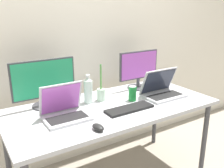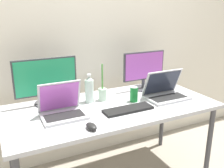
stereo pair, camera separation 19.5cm
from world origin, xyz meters
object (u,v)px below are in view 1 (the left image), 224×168
laptop_secondary (162,90)px  water_bottle (88,90)px  mouse_by_keyboard (98,127)px  soda_can_by_laptop (166,79)px  keyboard_main (129,109)px  monitor_left (44,83)px  laptop_silver (64,110)px  work_desk (112,112)px  bamboo_vase (101,94)px  soda_can_near_keyboard (132,93)px  monitor_center (139,69)px

laptop_secondary → water_bottle: size_ratio=1.50×
mouse_by_keyboard → soda_can_by_laptop: bearing=18.6°
water_bottle → keyboard_main: bearing=-57.0°
laptop_secondary → soda_can_by_laptop: 0.33m
monitor_left → laptop_silver: bearing=-81.6°
laptop_secondary → keyboard_main: laptop_secondary is taller
work_desk → laptop_secondary: 0.50m
laptop_secondary → water_bottle: bearing=161.8°
laptop_silver → monitor_left: bearing=98.4°
soda_can_by_laptop → work_desk: bearing=-167.8°
work_desk → water_bottle: (-0.13, 0.15, 0.17)m
mouse_by_keyboard → bamboo_vase: bearing=52.4°
laptop_silver → soda_can_by_laptop: laptop_silver is taller
keyboard_main → work_desk: bearing=113.4°
laptop_secondary → water_bottle: 0.65m
laptop_secondary → soda_can_near_keyboard: laptop_secondary is taller
monitor_left → soda_can_near_keyboard: monitor_left is taller
soda_can_by_laptop → water_bottle: bearing=-179.6°
water_bottle → soda_can_by_laptop: (0.88, 0.01, -0.05)m
monitor_left → work_desk: bearing=-30.6°
monitor_left → bamboo_vase: size_ratio=1.59×
laptop_secondary → soda_can_near_keyboard: bearing=169.5°
work_desk → laptop_silver: bearing=-177.5°
laptop_silver → water_bottle: laptop_silver is taller
keyboard_main → water_bottle: size_ratio=1.63×
monitor_center → keyboard_main: (-0.39, -0.39, -0.18)m
monitor_left → soda_can_by_laptop: size_ratio=3.95×
bamboo_vase → mouse_by_keyboard: bearing=-122.1°
soda_can_near_keyboard → monitor_center: bearing=43.6°
monitor_left → laptop_secondary: 1.00m
laptop_secondary → work_desk: bearing=174.2°
monitor_left → mouse_by_keyboard: monitor_left is taller
keyboard_main → soda_can_near_keyboard: bearing=47.5°
monitor_left → laptop_secondary: bearing=-18.6°
work_desk → water_bottle: size_ratio=7.00×
monitor_center → soda_can_near_keyboard: 0.37m
keyboard_main → water_bottle: (-0.20, 0.30, 0.10)m
work_desk → laptop_secondary: laptop_secondary is taller
mouse_by_keyboard → bamboo_vase: (0.28, 0.45, 0.04)m
water_bottle → work_desk: bearing=-49.4°
laptop_silver → keyboard_main: laptop_silver is taller
monitor_left → keyboard_main: monitor_left is taller
monitor_left → laptop_silver: size_ratio=1.60×
laptop_secondary → monitor_left: bearing=161.4°
soda_can_by_laptop → bamboo_vase: bearing=-178.5°
bamboo_vase → soda_can_by_laptop: bearing=1.5°
laptop_secondary → bamboo_vase: 0.54m
water_bottle → soda_can_by_laptop: 0.88m
laptop_silver → water_bottle: size_ratio=1.30×
bamboo_vase → laptop_secondary: bearing=-20.6°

